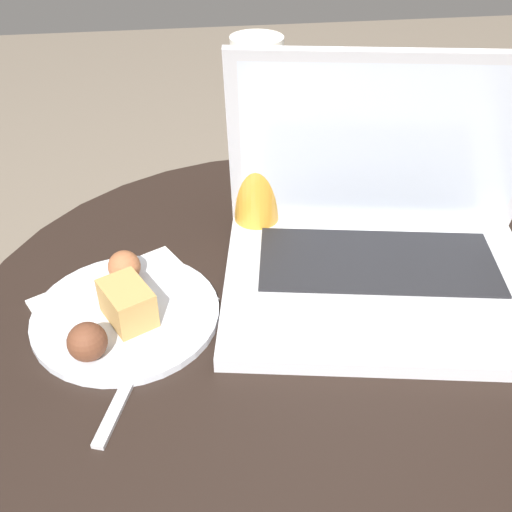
{
  "coord_description": "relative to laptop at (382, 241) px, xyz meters",
  "views": [
    {
      "loc": [
        -0.12,
        -0.49,
        0.98
      ],
      "look_at": [
        -0.05,
        0.02,
        0.6
      ],
      "focal_mm": 42.0,
      "sensor_mm": 36.0,
      "label": 1
    }
  ],
  "objects": [
    {
      "name": "snack_plate",
      "position": [
        -0.3,
        -0.04,
        -0.04
      ],
      "size": [
        0.2,
        0.2,
        0.05
      ],
      "color": "silver",
      "rests_on": "table"
    },
    {
      "name": "beer_glass",
      "position": [
        -0.13,
        0.12,
        0.07
      ],
      "size": [
        0.06,
        0.06,
        0.25
      ],
      "color": "gold",
      "rests_on": "table"
    },
    {
      "name": "fork",
      "position": [
        -0.28,
        -0.1,
        -0.05
      ],
      "size": [
        0.08,
        0.19,
        0.0
      ],
      "color": "silver",
      "rests_on": "table"
    },
    {
      "name": "napkin",
      "position": [
        -0.3,
        -0.01,
        -0.05
      ],
      "size": [
        0.22,
        0.2,
        0.0
      ],
      "color": "white",
      "rests_on": "table"
    },
    {
      "name": "table",
      "position": [
        -0.1,
        -0.05,
        -0.19
      ],
      "size": [
        0.76,
        0.76,
        0.53
      ],
      "color": "black",
      "rests_on": "ground_plane"
    },
    {
      "name": "laptop",
      "position": [
        0.0,
        0.0,
        0.0
      ],
      "size": [
        0.4,
        0.32,
        0.26
      ],
      "color": "silver",
      "rests_on": "table"
    }
  ]
}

